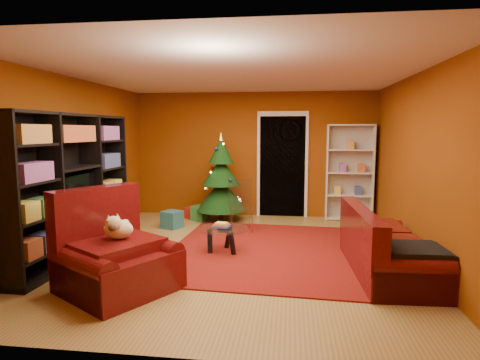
# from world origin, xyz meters

# --- Properties ---
(floor) EXTENTS (5.00, 5.50, 0.05)m
(floor) POSITION_xyz_m (0.00, 0.00, -0.03)
(floor) COLOR olive
(floor) RESTS_ON ground
(ceiling) EXTENTS (5.00, 5.50, 0.05)m
(ceiling) POSITION_xyz_m (0.00, 0.00, 2.62)
(ceiling) COLOR silver
(ceiling) RESTS_ON wall_back
(wall_back) EXTENTS (5.00, 0.05, 2.60)m
(wall_back) POSITION_xyz_m (0.00, 2.77, 1.30)
(wall_back) COLOR #803C0A
(wall_back) RESTS_ON ground
(wall_left) EXTENTS (0.05, 5.50, 2.60)m
(wall_left) POSITION_xyz_m (-2.52, 0.00, 1.30)
(wall_left) COLOR #803C0A
(wall_left) RESTS_ON ground
(wall_right) EXTENTS (0.05, 5.50, 2.60)m
(wall_right) POSITION_xyz_m (2.52, 0.00, 1.30)
(wall_right) COLOR #803C0A
(wall_right) RESTS_ON ground
(doorway) EXTENTS (1.06, 0.60, 2.16)m
(doorway) POSITION_xyz_m (0.60, 2.73, 1.05)
(doorway) COLOR black
(doorway) RESTS_ON floor
(rug) EXTENTS (3.00, 3.45, 0.02)m
(rug) POSITION_xyz_m (0.39, 0.20, 0.01)
(rug) COLOR maroon
(rug) RESTS_ON floor
(media_unit) EXTENTS (0.50, 2.67, 2.04)m
(media_unit) POSITION_xyz_m (-2.27, -0.43, 1.02)
(media_unit) COLOR black
(media_unit) RESTS_ON floor
(christmas_tree) EXTENTS (1.15, 1.15, 1.78)m
(christmas_tree) POSITION_xyz_m (-0.60, 2.15, 0.86)
(christmas_tree) COLOR black
(christmas_tree) RESTS_ON floor
(gift_box_teal) EXTENTS (0.42, 0.42, 0.32)m
(gift_box_teal) POSITION_xyz_m (-1.41, 1.43, 0.16)
(gift_box_teal) COLOR #236172
(gift_box_teal) RESTS_ON floor
(gift_box_green) EXTENTS (0.38, 0.38, 0.29)m
(gift_box_green) POSITION_xyz_m (-1.04, 2.15, 0.15)
(gift_box_green) COLOR #247533
(gift_box_green) RESTS_ON floor
(gift_box_red) EXTENTS (0.26, 0.26, 0.23)m
(gift_box_red) POSITION_xyz_m (-1.27, 2.33, 0.11)
(gift_box_red) COLOR maroon
(gift_box_red) RESTS_ON floor
(white_bookshelf) EXTENTS (0.93, 0.35, 1.98)m
(white_bookshelf) POSITION_xyz_m (1.95, 2.57, 0.96)
(white_bookshelf) COLOR white
(white_bookshelf) RESTS_ON floor
(armchair) EXTENTS (1.64, 1.64, 0.93)m
(armchair) POSITION_xyz_m (-1.15, -1.49, 0.46)
(armchair) COLOR #470A0B
(armchair) RESTS_ON rug
(dog) EXTENTS (0.47, 0.50, 0.30)m
(dog) POSITION_xyz_m (-1.16, -1.43, 0.69)
(dog) COLOR beige
(dog) RESTS_ON armchair
(sofa) EXTENTS (0.96, 2.00, 0.84)m
(sofa) POSITION_xyz_m (2.02, -0.53, 0.42)
(sofa) COLOR #470A0B
(sofa) RESTS_ON rug
(coffee_table) EXTENTS (0.87, 0.87, 0.46)m
(coffee_table) POSITION_xyz_m (-0.20, 0.04, 0.19)
(coffee_table) COLOR gray
(coffee_table) RESTS_ON rug
(acrylic_chair) EXTENTS (0.53, 0.56, 0.85)m
(acrylic_chair) POSITION_xyz_m (-0.10, 1.32, 0.43)
(acrylic_chair) COLOR #66605B
(acrylic_chair) RESTS_ON rug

